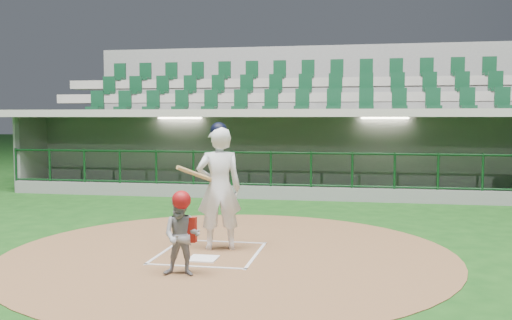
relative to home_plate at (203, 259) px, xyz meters
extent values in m
plane|color=#133F12|center=(0.00, 0.70, -0.02)|extent=(120.00, 120.00, 0.00)
cylinder|color=brown|center=(0.30, 0.50, -0.02)|extent=(7.20, 7.20, 0.01)
cube|color=white|center=(0.00, 0.00, 0.00)|extent=(0.43, 0.43, 0.02)
cube|color=silver|center=(-0.75, 0.40, 0.00)|extent=(0.05, 1.80, 0.01)
cube|color=white|center=(0.75, 0.40, 0.00)|extent=(0.05, 1.80, 0.01)
cube|color=white|center=(0.00, 1.25, 0.00)|extent=(1.55, 0.05, 0.01)
cube|color=white|center=(0.00, -0.45, 0.00)|extent=(1.55, 0.05, 0.01)
cube|color=slate|center=(0.00, 8.20, -0.57)|extent=(15.00, 3.00, 0.10)
cube|color=gray|center=(0.00, 9.80, 0.83)|extent=(15.00, 0.20, 2.70)
cube|color=#BAB3A5|center=(0.00, 9.68, 1.08)|extent=(13.50, 0.04, 0.90)
cube|color=slate|center=(-7.50, 8.20, 0.83)|extent=(0.20, 3.00, 2.70)
cube|color=#ACA69B|center=(0.00, 7.95, 2.28)|extent=(15.40, 3.50, 0.20)
cube|color=slate|center=(0.00, 6.65, 0.13)|extent=(15.00, 0.15, 0.40)
cube|color=black|center=(0.00, 6.65, 1.70)|extent=(15.00, 0.01, 0.95)
cube|color=olive|center=(0.00, 9.25, -0.30)|extent=(12.75, 0.40, 0.45)
cube|color=white|center=(-3.00, 8.20, 2.15)|extent=(1.30, 0.35, 0.04)
cube|color=white|center=(3.00, 8.20, 2.15)|extent=(1.30, 0.35, 0.04)
imported|color=#B21318|center=(-4.07, 8.90, 0.25)|extent=(1.06, 0.68, 1.55)
imported|color=#9E1111|center=(-2.51, 8.86, 0.29)|extent=(0.97, 0.45, 1.63)
imported|color=#AD1216|center=(0.76, 8.98, 0.25)|extent=(0.86, 0.68, 1.54)
imported|color=#A91218|center=(3.97, 9.24, 0.35)|extent=(1.68, 1.14, 1.73)
cube|color=slate|center=(0.00, 11.45, 1.13)|extent=(17.00, 6.50, 2.50)
cube|color=gray|center=(0.00, 9.95, 2.28)|extent=(16.60, 0.95, 0.30)
cube|color=#9C988D|center=(0.00, 10.90, 2.83)|extent=(16.60, 0.95, 0.30)
cube|color=gray|center=(0.00, 11.85, 3.38)|extent=(16.60, 0.95, 0.30)
cube|color=gray|center=(0.00, 14.80, 2.50)|extent=(17.00, 0.25, 5.05)
imported|color=white|center=(0.08, 0.71, 1.00)|extent=(0.85, 0.69, 2.01)
sphere|color=black|center=(0.08, 0.71, 1.94)|extent=(0.28, 0.28, 0.28)
cylinder|color=tan|center=(-0.17, 0.46, 1.23)|extent=(0.58, 0.79, 0.39)
imported|color=gray|center=(-0.04, -0.91, 0.54)|extent=(0.56, 0.45, 1.09)
sphere|color=#9D1013|center=(-0.04, -0.91, 1.03)|extent=(0.26, 0.26, 0.26)
cube|color=#9E1811|center=(-0.04, -0.76, 0.60)|extent=(0.32, 0.10, 0.35)
camera|label=1|loc=(2.36, -8.29, 2.15)|focal=40.00mm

